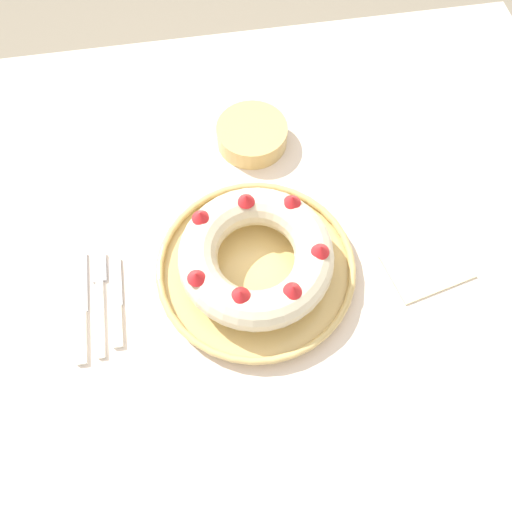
{
  "coord_description": "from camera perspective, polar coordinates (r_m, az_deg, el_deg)",
  "views": [
    {
      "loc": [
        -0.03,
        -0.33,
        1.52
      ],
      "look_at": [
        0.02,
        0.01,
        0.81
      ],
      "focal_mm": 35.0,
      "sensor_mm": 36.0,
      "label": 1
    }
  ],
  "objects": [
    {
      "name": "side_bowl",
      "position": [
        0.98,
        -0.46,
        13.69
      ],
      "size": [
        0.14,
        0.14,
        0.04
      ],
      "primitive_type": "cylinder",
      "color": "tan",
      "rests_on": "dining_table"
    },
    {
      "name": "dining_table",
      "position": [
        0.92,
        -1.25,
        -4.75
      ],
      "size": [
        1.4,
        1.2,
        0.75
      ],
      "color": "beige",
      "rests_on": "ground_plane"
    },
    {
      "name": "napkin",
      "position": [
        0.9,
        18.96,
        -1.16
      ],
      "size": [
        0.15,
        0.12,
        0.0
      ],
      "primitive_type": "cube",
      "rotation": [
        0.0,
        0.0,
        0.22
      ],
      "color": "beige",
      "rests_on": "dining_table"
    },
    {
      "name": "serving_dish",
      "position": [
        0.84,
        0.0,
        -1.38
      ],
      "size": [
        0.33,
        0.33,
        0.03
      ],
      "color": "tan",
      "rests_on": "dining_table"
    },
    {
      "name": "bundt_cake",
      "position": [
        0.79,
        -0.0,
        0.03
      ],
      "size": [
        0.25,
        0.25,
        0.08
      ],
      "color": "beige",
      "rests_on": "serving_dish"
    },
    {
      "name": "cake_knife",
      "position": [
        0.85,
        -15.62,
        -5.69
      ],
      "size": [
        0.02,
        0.16,
        0.01
      ],
      "rotation": [
        0.0,
        0.0,
        0.08
      ],
      "color": "white",
      "rests_on": "dining_table"
    },
    {
      "name": "ground_plane",
      "position": [
        1.56,
        -0.75,
        -13.83
      ],
      "size": [
        8.0,
        8.0,
        0.0
      ],
      "primitive_type": "plane",
      "color": "gray"
    },
    {
      "name": "fork",
      "position": [
        0.87,
        -17.39,
        -4.37
      ],
      "size": [
        0.02,
        0.18,
        0.01
      ],
      "rotation": [
        0.0,
        0.0,
        -0.1
      ],
      "color": "white",
      "rests_on": "dining_table"
    },
    {
      "name": "serving_knife",
      "position": [
        0.86,
        -19.3,
        -6.3
      ],
      "size": [
        0.02,
        0.19,
        0.01
      ],
      "rotation": [
        0.0,
        0.0,
        0.03
      ],
      "color": "white",
      "rests_on": "dining_table"
    }
  ]
}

